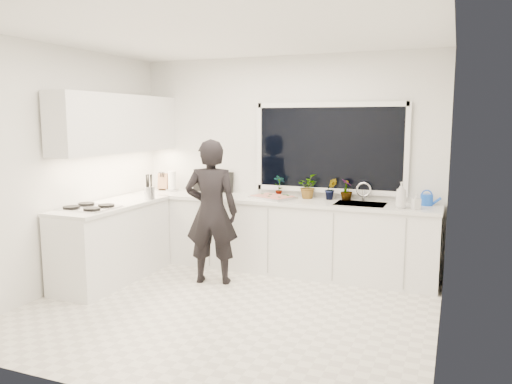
% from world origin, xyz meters
% --- Properties ---
extents(floor, '(4.00, 3.50, 0.02)m').
position_xyz_m(floor, '(0.00, 0.00, -0.01)').
color(floor, beige).
rests_on(floor, ground).
extents(wall_back, '(4.00, 0.02, 2.70)m').
position_xyz_m(wall_back, '(0.00, 1.76, 1.35)').
color(wall_back, white).
rests_on(wall_back, ground).
extents(wall_left, '(0.02, 3.50, 2.70)m').
position_xyz_m(wall_left, '(-2.01, 0.00, 1.35)').
color(wall_left, white).
rests_on(wall_left, ground).
extents(wall_right, '(0.02, 3.50, 2.70)m').
position_xyz_m(wall_right, '(2.01, 0.00, 1.35)').
color(wall_right, white).
rests_on(wall_right, ground).
extents(ceiling, '(4.00, 3.50, 0.02)m').
position_xyz_m(ceiling, '(0.00, 0.00, 2.71)').
color(ceiling, white).
rests_on(ceiling, wall_back).
extents(window, '(1.80, 0.02, 1.00)m').
position_xyz_m(window, '(0.60, 1.73, 1.55)').
color(window, black).
rests_on(window, wall_back).
extents(base_cabinets_back, '(3.92, 0.58, 0.88)m').
position_xyz_m(base_cabinets_back, '(0.00, 1.45, 0.44)').
color(base_cabinets_back, white).
rests_on(base_cabinets_back, floor).
extents(base_cabinets_left, '(0.58, 1.60, 0.88)m').
position_xyz_m(base_cabinets_left, '(-1.67, 0.35, 0.44)').
color(base_cabinets_left, white).
rests_on(base_cabinets_left, floor).
extents(countertop_back, '(3.94, 0.62, 0.04)m').
position_xyz_m(countertop_back, '(0.00, 1.44, 0.90)').
color(countertop_back, silver).
rests_on(countertop_back, base_cabinets_back).
extents(countertop_left, '(0.62, 1.60, 0.04)m').
position_xyz_m(countertop_left, '(-1.67, 0.35, 0.90)').
color(countertop_left, silver).
rests_on(countertop_left, base_cabinets_left).
extents(upper_cabinets, '(0.34, 2.10, 0.70)m').
position_xyz_m(upper_cabinets, '(-1.79, 0.70, 1.85)').
color(upper_cabinets, white).
rests_on(upper_cabinets, wall_left).
extents(sink, '(0.58, 0.42, 0.14)m').
position_xyz_m(sink, '(1.05, 1.45, 0.87)').
color(sink, silver).
rests_on(sink, countertop_back).
extents(faucet, '(0.03, 0.03, 0.22)m').
position_xyz_m(faucet, '(1.05, 1.65, 1.03)').
color(faucet, silver).
rests_on(faucet, countertop_back).
extents(stovetop, '(0.56, 0.48, 0.03)m').
position_xyz_m(stovetop, '(-1.69, -0.00, 0.94)').
color(stovetop, black).
rests_on(stovetop, countertop_left).
extents(person, '(0.70, 0.55, 1.68)m').
position_xyz_m(person, '(-0.53, 0.71, 0.84)').
color(person, black).
rests_on(person, floor).
extents(pizza_tray, '(0.60, 0.53, 0.03)m').
position_xyz_m(pizza_tray, '(-0.04, 1.42, 0.94)').
color(pizza_tray, '#B8B7BC').
rests_on(pizza_tray, countertop_back).
extents(pizza, '(0.55, 0.47, 0.01)m').
position_xyz_m(pizza, '(-0.04, 1.42, 0.95)').
color(pizza, '#B62F18').
rests_on(pizza, pizza_tray).
extents(watering_can, '(0.18, 0.18, 0.13)m').
position_xyz_m(watering_can, '(1.78, 1.61, 0.98)').
color(watering_can, blue).
rests_on(watering_can, countertop_back).
extents(paper_towel_roll, '(0.12, 0.12, 0.26)m').
position_xyz_m(paper_towel_roll, '(-1.56, 1.55, 1.05)').
color(paper_towel_roll, white).
rests_on(paper_towel_roll, countertop_back).
extents(knife_block, '(0.16, 0.14, 0.22)m').
position_xyz_m(knife_block, '(-1.74, 1.59, 1.03)').
color(knife_block, '#A5724C').
rests_on(knife_block, countertop_back).
extents(utensil_crock, '(0.17, 0.17, 0.16)m').
position_xyz_m(utensil_crock, '(-1.43, 0.80, 1.00)').
color(utensil_crock, '#B9B8BD').
rests_on(utensil_crock, countertop_left).
extents(picture_frame_large, '(0.22, 0.03, 0.28)m').
position_xyz_m(picture_frame_large, '(-0.82, 1.69, 1.06)').
color(picture_frame_large, black).
rests_on(picture_frame_large, countertop_back).
extents(picture_frame_small, '(0.24, 0.11, 0.30)m').
position_xyz_m(picture_frame_small, '(-1.20, 1.69, 1.07)').
color(picture_frame_small, black).
rests_on(picture_frame_small, countertop_back).
extents(herb_plants, '(1.05, 0.35, 0.30)m').
position_xyz_m(herb_plants, '(0.43, 1.61, 1.06)').
color(herb_plants, '#26662D').
rests_on(herb_plants, countertop_back).
extents(soap_bottles, '(0.29, 0.14, 0.30)m').
position_xyz_m(soap_bottles, '(1.56, 1.30, 1.05)').
color(soap_bottles, '#D8BF66').
rests_on(soap_bottles, countertop_back).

